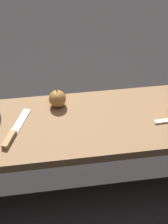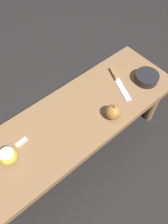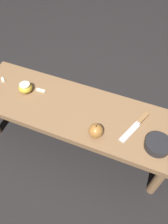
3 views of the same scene
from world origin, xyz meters
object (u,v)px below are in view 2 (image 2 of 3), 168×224
apple_cut (8,156)px  bowl (147,78)px  apple_whole (113,112)px  wooden_bench (70,126)px  knife (117,79)px

apple_cut → bowl: apple_cut is taller
apple_cut → apple_whole: bearing=165.0°
wooden_bench → apple_whole: (-0.18, 0.12, 0.09)m
bowl → apple_whole: bearing=9.1°
wooden_bench → apple_cut: apple_cut is taller
apple_whole → bowl: (-0.32, -0.05, -0.02)m
apple_whole → apple_cut: size_ratio=1.05×
knife → apple_cut: (0.70, 0.02, 0.02)m
bowl → knife: bearing=-42.3°
apple_cut → wooden_bench: bearing=177.2°
knife → bowl: bowl is taller
wooden_bench → bowl: 0.51m
wooden_bench → knife: (-0.37, -0.04, 0.06)m
wooden_bench → bowl: size_ratio=9.57×
knife → bowl: (-0.12, 0.11, 0.02)m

